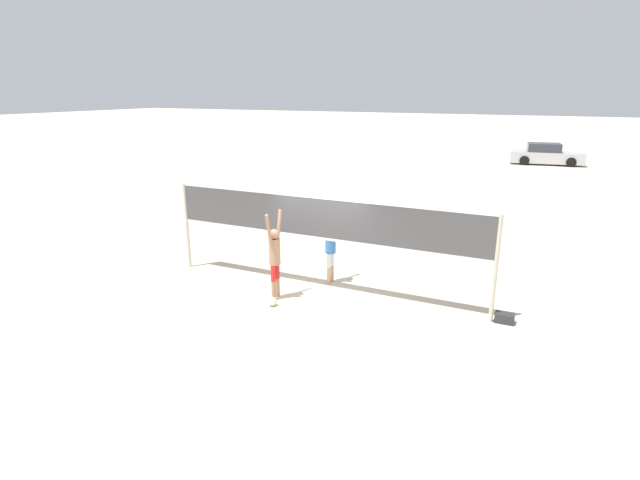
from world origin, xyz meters
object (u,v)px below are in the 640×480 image
Objects in this scene: player_blocker at (331,244)px; volleyball at (272,301)px; player_spiker at (275,254)px; gear_bag at (505,318)px; volleyball_net at (320,223)px; parked_car_near at (546,155)px.

player_blocker is 2.31m from volleyball.
player_spiker is 1.16m from volleyball.
player_blocker is (0.79, 1.56, -0.08)m from player_spiker.
player_blocker is at bearing 173.25° from gear_bag.
player_spiker reaches higher than gear_bag.
gear_bag is at bearing -79.09° from player_spiker.
player_blocker reaches higher than gear_bag.
player_spiker is 5.33× the size of gear_bag.
volleyball_net reaches higher than gear_bag.
player_spiker is 1.06× the size of player_blocker.
player_blocker is 26.97m from parked_car_near.
parked_car_near is at bearing 170.71° from player_blocker.
volleyball reaches higher than gear_bag.
volleyball is 5.35m from gear_bag.
volleyball_net is at bearing -178.92° from gear_bag.
gear_bag is at bearing 15.75° from volleyball.
volleyball_net is 4.10× the size of player_blocker.
gear_bag is (4.51, -0.53, -0.99)m from player_blocker.
parked_car_near is at bearing 90.34° from gear_bag.
volleyball_net reaches higher than volleyball.
player_blocker is at bearing 88.72° from volleyball_net.
player_spiker is 1.75m from player_blocker.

